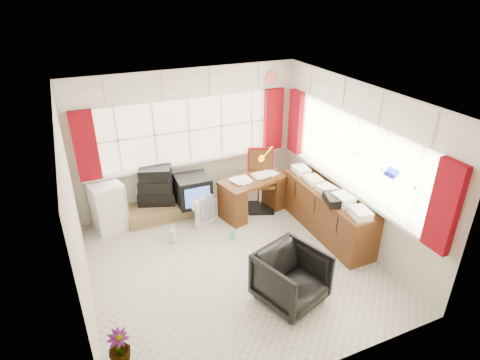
% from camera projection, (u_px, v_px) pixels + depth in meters
% --- Properties ---
extents(ground, '(4.00, 4.00, 0.00)m').
position_uv_depth(ground, '(234.00, 264.00, 5.94)').
color(ground, beige).
rests_on(ground, ground).
extents(room_walls, '(4.00, 4.00, 4.00)m').
position_uv_depth(room_walls, '(234.00, 174.00, 5.27)').
color(room_walls, beige).
rests_on(room_walls, ground).
extents(window_back, '(3.70, 0.12, 3.60)m').
position_uv_depth(window_back, '(191.00, 158.00, 7.10)').
color(window_back, '#F6EBC2').
rests_on(window_back, room_walls).
extents(window_right, '(0.12, 3.70, 3.60)m').
position_uv_depth(window_right, '(349.00, 184.00, 6.21)').
color(window_right, '#F6EBC2').
rests_on(window_right, room_walls).
extents(curtains, '(3.83, 3.83, 1.15)m').
position_uv_depth(curtains, '(265.00, 143.00, 6.37)').
color(curtains, maroon).
rests_on(curtains, room_walls).
extents(overhead_cabinets, '(3.98, 3.98, 0.48)m').
position_uv_depth(overhead_cabinets, '(268.00, 92.00, 6.08)').
color(overhead_cabinets, white).
rests_on(overhead_cabinets, room_walls).
extents(desk, '(1.28, 0.83, 0.72)m').
position_uv_depth(desk, '(253.00, 194.00, 7.10)').
color(desk, '#583314').
rests_on(desk, ground).
extents(desk_lamp, '(0.19, 0.17, 0.46)m').
position_uv_depth(desk_lamp, '(269.00, 154.00, 7.13)').
color(desk_lamp, '#EFAC0A').
rests_on(desk_lamp, desk).
extents(task_chair, '(0.61, 0.63, 1.12)m').
position_uv_depth(task_chair, '(260.00, 177.00, 7.22)').
color(task_chair, black).
rests_on(task_chair, ground).
extents(office_chair, '(0.99, 1.00, 0.72)m').
position_uv_depth(office_chair, '(291.00, 278.00, 5.14)').
color(office_chair, black).
rests_on(office_chair, ground).
extents(radiator, '(0.38, 0.27, 0.53)m').
position_uv_depth(radiator, '(205.00, 214.00, 6.81)').
color(radiator, white).
rests_on(radiator, ground).
extents(credenza, '(0.50, 2.00, 0.85)m').
position_uv_depth(credenza, '(327.00, 211.00, 6.55)').
color(credenza, '#583314').
rests_on(credenza, ground).
extents(file_tray, '(0.40, 0.46, 0.13)m').
position_uv_depth(file_tray, '(336.00, 199.00, 6.05)').
color(file_tray, black).
rests_on(file_tray, credenza).
extents(tv_bench, '(1.40, 0.50, 0.25)m').
position_uv_depth(tv_bench, '(168.00, 210.00, 7.09)').
color(tv_bench, olive).
rests_on(tv_bench, ground).
extents(crt_tv, '(0.58, 0.55, 0.51)m').
position_uv_depth(crt_tv, '(193.00, 190.00, 6.94)').
color(crt_tv, black).
rests_on(crt_tv, tv_bench).
extents(hifi_stack, '(0.73, 0.59, 0.67)m').
position_uv_depth(hifi_stack, '(156.00, 186.00, 6.97)').
color(hifi_stack, black).
rests_on(hifi_stack, tv_bench).
extents(mini_fridge, '(0.59, 0.59, 0.83)m').
position_uv_depth(mini_fridge, '(108.00, 207.00, 6.63)').
color(mini_fridge, white).
rests_on(mini_fridge, ground).
extents(spray_bottle_a, '(0.16, 0.16, 0.31)m').
position_uv_depth(spray_bottle_a, '(173.00, 234.00, 6.38)').
color(spray_bottle_a, silver).
rests_on(spray_bottle_a, ground).
extents(spray_bottle_b, '(0.13, 0.13, 0.21)m').
position_uv_depth(spray_bottle_b, '(232.00, 233.00, 6.49)').
color(spray_bottle_b, '#84C5B6').
rests_on(spray_bottle_b, ground).
extents(flower_vase, '(0.31, 0.31, 0.44)m').
position_uv_depth(flower_vase, '(119.00, 348.00, 4.34)').
color(flower_vase, black).
rests_on(flower_vase, ground).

